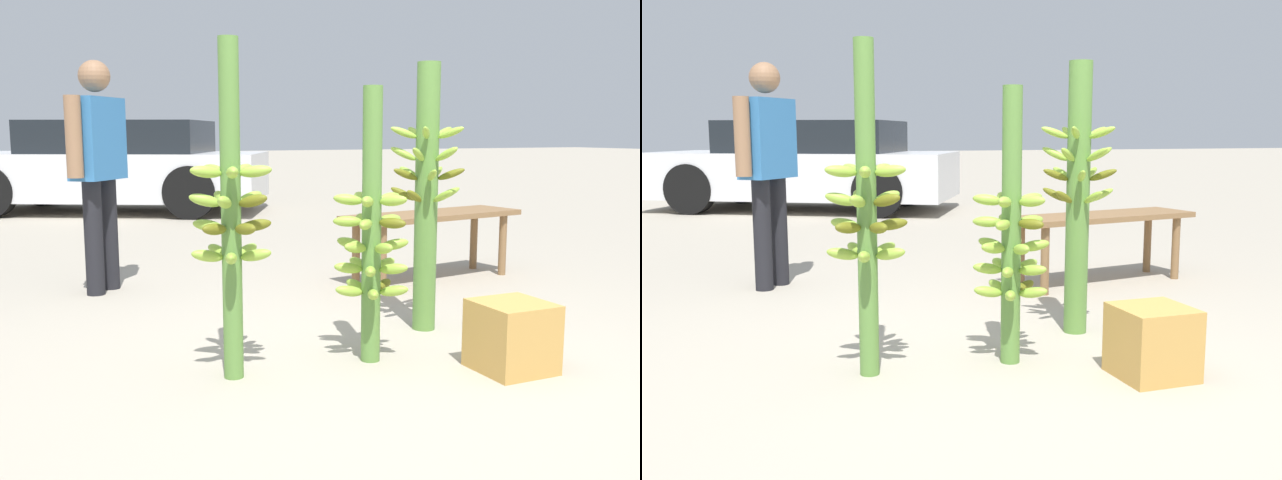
{
  "view_description": "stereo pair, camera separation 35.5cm",
  "coord_description": "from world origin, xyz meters",
  "views": [
    {
      "loc": [
        -1.56,
        -2.85,
        1.12
      ],
      "look_at": [
        -0.1,
        0.35,
        0.59
      ],
      "focal_mm": 40.0,
      "sensor_mm": 36.0,
      "label": 1
    },
    {
      "loc": [
        -1.23,
        -2.98,
        1.12
      ],
      "look_at": [
        -0.1,
        0.35,
        0.59
      ],
      "focal_mm": 40.0,
      "sensor_mm": 36.0,
      "label": 2
    }
  ],
  "objects": [
    {
      "name": "market_bench",
      "position": [
        1.44,
        1.68,
        0.44
      ],
      "size": [
        1.52,
        0.65,
        0.52
      ],
      "rotation": [
        0.0,
        0.0,
        0.15
      ],
      "color": "olive",
      "rests_on": "ground_plane"
    },
    {
      "name": "parked_car",
      "position": [
        -0.03,
        7.6,
        0.64
      ],
      "size": [
        4.65,
        3.58,
        1.29
      ],
      "rotation": [
        0.0,
        0.0,
        1.09
      ],
      "color": "silver",
      "rests_on": "ground_plane"
    },
    {
      "name": "vendor_person",
      "position": [
        -0.9,
        2.3,
        0.95
      ],
      "size": [
        0.5,
        0.59,
        1.61
      ],
      "rotation": [
        0.0,
        0.0,
        -2.24
      ],
      "color": "black",
      "rests_on": "ground_plane"
    },
    {
      "name": "ground_plane",
      "position": [
        0.0,
        0.0,
        0.0
      ],
      "size": [
        80.0,
        80.0,
        0.0
      ],
      "primitive_type": "plane",
      "color": "#A89E8C"
    },
    {
      "name": "produce_crate",
      "position": [
        0.62,
        -0.26,
        0.17
      ],
      "size": [
        0.33,
        0.33,
        0.33
      ],
      "color": "#C69347",
      "rests_on": "ground_plane"
    },
    {
      "name": "banana_stalk_center",
      "position": [
        0.08,
        0.15,
        0.63
      ],
      "size": [
        0.38,
        0.38,
        1.34
      ],
      "color": "#5B8C3D",
      "rests_on": "ground_plane"
    },
    {
      "name": "banana_stalk_right",
      "position": [
        0.63,
        0.53,
        0.78
      ],
      "size": [
        0.43,
        0.43,
        1.5
      ],
      "color": "#5B8C3D",
      "rests_on": "ground_plane"
    },
    {
      "name": "banana_stalk_left",
      "position": [
        -0.61,
        0.19,
        0.76
      ],
      "size": [
        0.38,
        0.38,
        1.53
      ],
      "color": "#5B8C3D",
      "rests_on": "ground_plane"
    }
  ]
}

